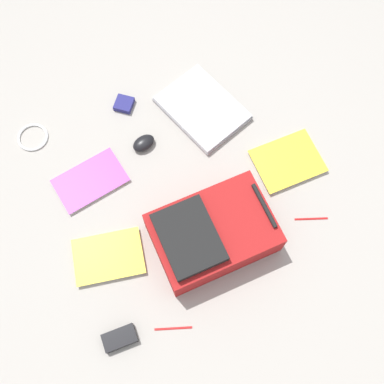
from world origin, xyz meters
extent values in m
plane|color=gray|center=(0.00, 0.00, 0.00)|extent=(3.54, 3.54, 0.00)
cube|color=maroon|center=(-0.22, -0.04, 0.07)|extent=(0.32, 0.45, 0.14)
cube|color=black|center=(-0.23, 0.06, 0.16)|extent=(0.27, 0.21, 0.03)
cylinder|color=black|center=(-0.22, -0.25, 0.15)|extent=(0.18, 0.02, 0.02)
cube|color=#929296|center=(0.32, -0.23, 0.01)|extent=(0.42, 0.37, 0.02)
cube|color=#B7B7BC|center=(0.32, -0.23, 0.03)|extent=(0.42, 0.36, 0.01)
cube|color=silver|center=(-0.04, -0.46, 0.01)|extent=(0.21, 0.26, 0.02)
cube|color=yellow|center=(-0.04, -0.46, 0.02)|extent=(0.21, 0.27, 0.00)
cube|color=silver|center=(0.18, 0.33, 0.01)|extent=(0.21, 0.30, 0.01)
cube|color=purple|center=(0.18, 0.33, 0.01)|extent=(0.22, 0.31, 0.00)
cube|color=silver|center=(-0.15, 0.36, 0.01)|extent=(0.22, 0.28, 0.02)
cube|color=yellow|center=(-0.15, 0.36, 0.02)|extent=(0.23, 0.29, 0.00)
ellipsoid|color=black|center=(0.26, 0.07, 0.02)|extent=(0.09, 0.11, 0.04)
torus|color=silver|center=(0.47, 0.49, 0.01)|extent=(0.13, 0.13, 0.01)
cube|color=black|center=(-0.45, 0.41, 0.02)|extent=(0.07, 0.12, 0.03)
cylinder|color=red|center=(-0.30, -0.44, 0.00)|extent=(0.05, 0.13, 0.01)
cylinder|color=red|center=(-0.48, 0.22, 0.00)|extent=(0.05, 0.13, 0.01)
cube|color=navy|center=(0.47, 0.08, 0.01)|extent=(0.10, 0.10, 0.03)
camera|label=1|loc=(-0.65, 0.22, 1.79)|focal=44.24mm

